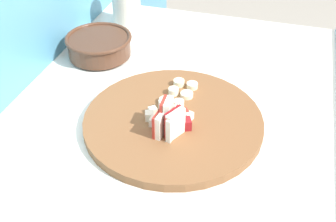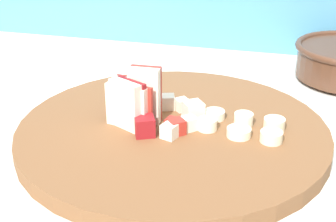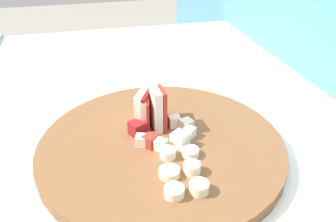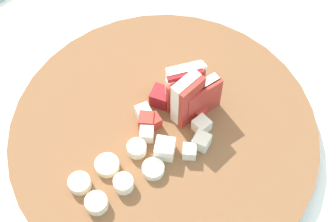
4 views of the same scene
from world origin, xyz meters
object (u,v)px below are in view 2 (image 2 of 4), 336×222
(apple_wedge_fan, at_px, (134,100))
(cutting_board, at_px, (172,134))
(apple_dice_pile, at_px, (168,116))
(banana_slice_rows, at_px, (243,125))

(apple_wedge_fan, bearing_deg, cutting_board, -0.71)
(cutting_board, height_order, apple_dice_pile, apple_dice_pile)
(cutting_board, bearing_deg, apple_dice_pile, 125.87)
(apple_dice_pile, bearing_deg, cutting_board, -54.13)
(cutting_board, height_order, apple_wedge_fan, apple_wedge_fan)
(cutting_board, distance_m, apple_dice_pile, 0.02)
(cutting_board, distance_m, banana_slice_rows, 0.08)
(apple_wedge_fan, height_order, apple_dice_pile, apple_wedge_fan)
(cutting_board, bearing_deg, banana_slice_rows, 9.00)
(banana_slice_rows, bearing_deg, apple_wedge_fan, -174.45)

